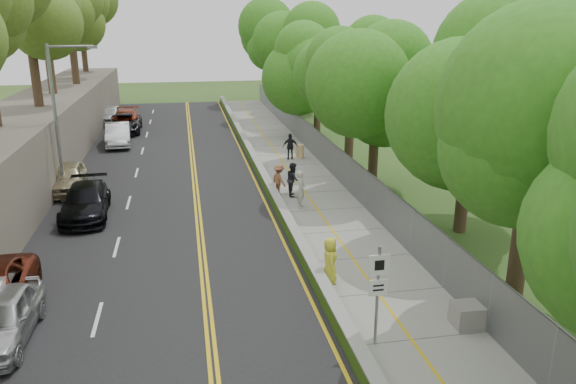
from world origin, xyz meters
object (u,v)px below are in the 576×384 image
object	(u,v)px
signpost	(378,285)
painter_0	(330,260)
streetlight	(59,110)
construction_barrel	(300,151)
person_far	(290,147)
car_0	(1,318)
concrete_block	(470,315)

from	to	relation	value
signpost	painter_0	world-z (taller)	signpost
streetlight	construction_barrel	world-z (taller)	streetlight
signpost	person_far	distance (m)	22.69
streetlight	car_0	world-z (taller)	streetlight
signpost	concrete_block	xyz separation A→B (m)	(3.25, 0.49, -1.56)
car_0	person_far	bearing A→B (deg)	59.42
streetlight	person_far	bearing A→B (deg)	22.79
signpost	construction_barrel	size ratio (longest dim) A/B	3.37
signpost	person_far	size ratio (longest dim) A/B	1.76
concrete_block	painter_0	world-z (taller)	painter_0
concrete_block	painter_0	size ratio (longest dim) A/B	0.62
signpost	concrete_block	size ratio (longest dim) A/B	2.89
car_0	painter_0	bearing A→B (deg)	11.56
concrete_block	painter_0	xyz separation A→B (m)	(-3.55, 3.68, 0.51)
signpost	car_0	size ratio (longest dim) A/B	0.71
painter_0	person_far	size ratio (longest dim) A/B	0.98
car_0	person_far	distance (m)	23.94
construction_barrel	concrete_block	bearing A→B (deg)	-88.05
streetlight	painter_0	bearing A→B (deg)	-48.89
streetlight	construction_barrel	size ratio (longest dim) A/B	8.70
signpost	concrete_block	world-z (taller)	signpost
car_0	signpost	bearing A→B (deg)	-10.57
car_0	painter_0	size ratio (longest dim) A/B	2.53
construction_barrel	car_0	world-z (taller)	car_0
streetlight	person_far	xyz separation A→B (m)	(13.29, 5.59, -3.71)
concrete_block	person_far	bearing A→B (deg)	93.80
person_far	concrete_block	bearing A→B (deg)	101.51
car_0	painter_0	world-z (taller)	painter_0
streetlight	signpost	xyz separation A→B (m)	(11.51, -17.02, -2.68)
streetlight	concrete_block	world-z (taller)	streetlight
construction_barrel	person_far	world-z (taller)	person_far
concrete_block	painter_0	distance (m)	5.14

